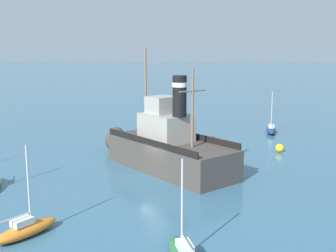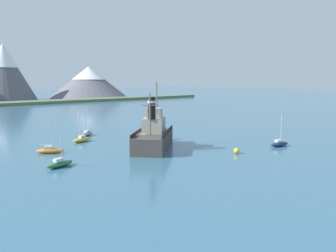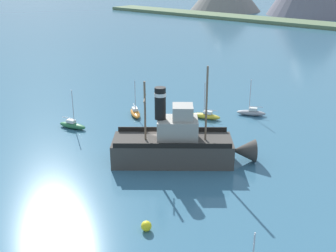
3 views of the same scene
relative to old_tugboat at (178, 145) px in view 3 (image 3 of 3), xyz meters
name	(u,v)px [view 3 (image 3 of 3)]	position (x,y,z in m)	size (l,w,h in m)	color
ground_plane	(164,153)	(-2.41, 0.49, -1.83)	(600.00, 600.00, 0.00)	#38667F
old_tugboat	(178,145)	(0.00, 0.00, 0.00)	(13.18, 11.88, 9.90)	#423D38
sailboat_orange	(135,113)	(-13.20, 6.99, -1.40)	(3.74, 3.09, 4.90)	orange
sailboat_yellow	(206,116)	(-5.36, 12.23, -1.40)	(3.96, 2.18, 4.90)	gold
sailboat_green	(72,125)	(-15.76, -1.32, -1.40)	(3.95, 2.03, 4.90)	#286B3D
sailboat_grey	(251,112)	(-1.57, 17.19, -1.40)	(3.88, 2.71, 4.90)	gray
mooring_buoy	(146,226)	(5.85, -10.90, -1.42)	(0.81, 0.81, 0.81)	yellow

